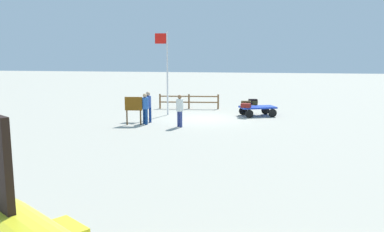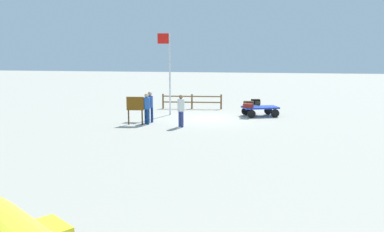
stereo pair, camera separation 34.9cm
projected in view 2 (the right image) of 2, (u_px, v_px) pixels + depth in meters
ground_plane at (206, 118)px, 23.27m from camera, size 120.00×120.00×0.00m
luggage_cart at (260, 109)px, 24.06m from camera, size 2.40×1.93×0.60m
suitcase_olive at (248, 106)px, 23.52m from camera, size 0.63×0.51×0.24m
suitcase_tan at (249, 104)px, 24.03m from camera, size 0.62×0.31×0.34m
suitcase_grey at (255, 102)px, 24.79m from camera, size 0.59×0.38×0.37m
suitcase_dark at (255, 103)px, 24.81m from camera, size 0.64×0.42×0.27m
worker_lead at (181, 108)px, 20.41m from camera, size 0.52×0.52×1.70m
worker_trailing at (150, 104)px, 21.79m from camera, size 0.42×0.42×1.74m
worker_supervisor at (147, 106)px, 21.19m from camera, size 0.53×0.53×1.69m
flagpole at (168, 67)px, 24.26m from camera, size 0.81×0.10×5.15m
signboard at (135, 106)px, 21.06m from camera, size 0.94×0.16×1.52m
wooden_fence at (192, 100)px, 27.35m from camera, size 4.18×0.57×1.03m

